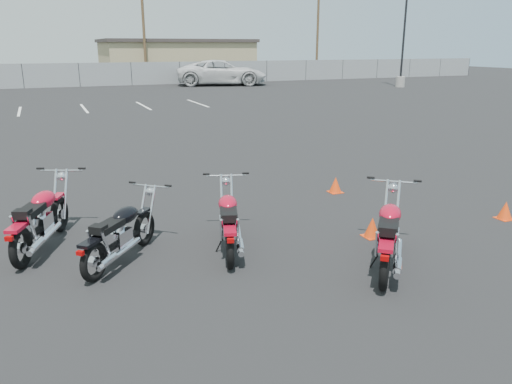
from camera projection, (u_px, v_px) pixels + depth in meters
name	position (u px, v px, depth m)	size (l,w,h in m)	color
ground	(259.00, 241.00, 8.09)	(120.00, 120.00, 0.00)	black
motorcycle_front_red	(41.00, 219.00, 7.69)	(1.25, 2.11, 1.05)	black
motorcycle_second_black	(121.00, 234.00, 7.22)	(1.55, 1.71, 0.95)	black
motorcycle_third_red	(229.00, 222.00, 7.65)	(1.04, 2.00, 0.99)	black
motorcycle_rear_red	(389.00, 235.00, 7.03)	(1.71, 1.90, 1.06)	black
training_cone_near	(335.00, 185.00, 10.76)	(0.28, 0.28, 0.34)	#EC3D0C
training_cone_far	(505.00, 210.00, 9.10)	(0.28, 0.28, 0.33)	#EC3D0C
training_cone_extra	(372.00, 227.00, 8.24)	(0.28, 0.28, 0.33)	#EC3D0C
light_pole_east	(403.00, 44.00, 37.66)	(0.80, 0.70, 11.86)	gray
chainlink_fence	(79.00, 75.00, 38.71)	(80.06, 0.06, 1.80)	gray
tan_building_east	(176.00, 58.00, 50.16)	(14.40, 9.40, 3.70)	tan
utility_pole_c	(144.00, 26.00, 43.44)	(1.80, 0.24, 9.00)	#4A3622
utility_pole_d	(318.00, 29.00, 51.13)	(1.80, 0.24, 9.00)	#4A3622
parking_line_stripes	(53.00, 110.00, 24.78)	(15.12, 4.00, 0.01)	silver
white_van	(222.00, 65.00, 39.96)	(8.31, 3.33, 3.16)	silver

